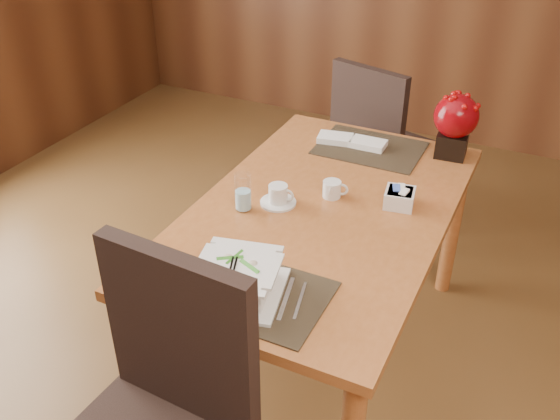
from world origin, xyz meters
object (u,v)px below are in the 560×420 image
at_px(near_chair, 157,417).
at_px(far_chair, 378,138).
at_px(dining_table, 321,230).
at_px(berry_decor, 455,122).
at_px(bread_plate, 152,289).
at_px(sugar_caddy, 399,198).
at_px(creamer_jug, 332,189).
at_px(coffee_cup, 278,196).
at_px(water_glass, 243,192).
at_px(soup_setting, 238,279).

relative_size(near_chair, far_chair, 1.11).
bearing_deg(dining_table, berry_decor, 62.57).
distance_m(dining_table, far_chair, 1.10).
distance_m(dining_table, bread_plate, 0.74).
xyz_separation_m(sugar_caddy, berry_decor, (0.08, 0.50, 0.12)).
bearing_deg(near_chair, far_chair, 94.66).
bearing_deg(creamer_jug, dining_table, -103.36).
bearing_deg(creamer_jug, sugar_caddy, -2.81).
height_order(coffee_cup, near_chair, near_chair).
relative_size(sugar_caddy, near_chair, 0.10).
relative_size(water_glass, sugar_caddy, 1.37).
relative_size(dining_table, water_glass, 10.22).
bearing_deg(dining_table, water_glass, -153.24).
relative_size(soup_setting, creamer_jug, 3.56).
bearing_deg(coffee_cup, berry_decor, 53.89).
xyz_separation_m(berry_decor, near_chair, (-0.41, -1.61, -0.31)).
height_order(sugar_caddy, far_chair, far_chair).
distance_m(berry_decor, bread_plate, 1.46).
bearing_deg(near_chair, water_glass, 105.73).
bearing_deg(creamer_jug, berry_decor, 44.58).
xyz_separation_m(dining_table, creamer_jug, (-0.00, 0.10, 0.13)).
height_order(creamer_jug, bread_plate, creamer_jug).
distance_m(coffee_cup, sugar_caddy, 0.45).
xyz_separation_m(coffee_cup, far_chair, (0.04, 1.12, -0.24)).
height_order(dining_table, sugar_caddy, sugar_caddy).
distance_m(soup_setting, creamer_jug, 0.66).
bearing_deg(near_chair, dining_table, 88.68).
relative_size(coffee_cup, far_chair, 0.14).
bearing_deg(berry_decor, soup_setting, -107.35).
bearing_deg(berry_decor, coffee_cup, -126.11).
distance_m(water_glass, bread_plate, 0.54).
bearing_deg(berry_decor, far_chair, 135.71).
distance_m(dining_table, near_chair, 0.97).
bearing_deg(bread_plate, soup_setting, 22.77).
bearing_deg(soup_setting, coffee_cup, 90.07).
bearing_deg(dining_table, creamer_jug, 90.62).
bearing_deg(berry_decor, creamer_jug, -121.45).
bearing_deg(coffee_cup, water_glass, -136.85).
distance_m(water_glass, creamer_jug, 0.35).
bearing_deg(bread_plate, far_chair, 84.47).
xyz_separation_m(soup_setting, creamer_jug, (0.04, 0.66, -0.02)).
xyz_separation_m(coffee_cup, creamer_jug, (0.16, 0.14, -0.00)).
distance_m(creamer_jug, sugar_caddy, 0.26).
xyz_separation_m(creamer_jug, sugar_caddy, (0.25, 0.05, -0.00)).
height_order(bread_plate, near_chair, near_chair).
relative_size(water_glass, far_chair, 0.15).
bearing_deg(creamer_jug, water_glass, -152.93).
height_order(dining_table, creamer_jug, creamer_jug).
bearing_deg(creamer_jug, soup_setting, -107.72).
relative_size(soup_setting, water_glass, 2.20).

